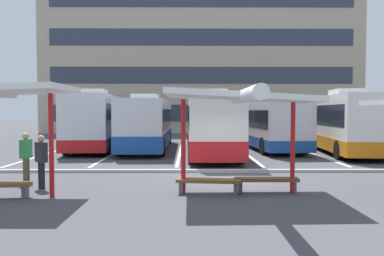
# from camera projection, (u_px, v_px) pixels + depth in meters

# --- Properties ---
(ground_plane) EXTENTS (160.00, 160.00, 0.00)m
(ground_plane) POSITION_uv_depth(u_px,v_px,m) (227.00, 179.00, 14.00)
(ground_plane) COLOR #47474C
(terminal_building) EXTENTS (36.17, 13.30, 19.40)m
(terminal_building) POSITION_uv_depth(u_px,v_px,m) (200.00, 65.00, 48.38)
(terminal_building) COLOR tan
(terminal_building) RESTS_ON ground
(coach_bus_0) EXTENTS (3.40, 10.71, 3.83)m
(coach_bus_0) POSITION_uv_depth(u_px,v_px,m) (97.00, 122.00, 25.19)
(coach_bus_0) COLOR silver
(coach_bus_0) RESTS_ON ground
(coach_bus_1) EXTENTS (2.74, 11.38, 3.52)m
(coach_bus_1) POSITION_uv_depth(u_px,v_px,m) (148.00, 125.00, 25.00)
(coach_bus_1) COLOR silver
(coach_bus_1) RESTS_ON ground
(coach_bus_2) EXTENTS (2.70, 12.49, 3.66)m
(coach_bus_2) POSITION_uv_depth(u_px,v_px,m) (210.00, 125.00, 22.51)
(coach_bus_2) COLOR silver
(coach_bus_2) RESTS_ON ground
(coach_bus_3) EXTENTS (3.19, 10.30, 3.46)m
(coach_bus_3) POSITION_uv_depth(u_px,v_px,m) (268.00, 125.00, 25.11)
(coach_bus_3) COLOR silver
(coach_bus_3) RESTS_ON ground
(coach_bus_4) EXTENTS (3.58, 11.58, 3.75)m
(coach_bus_4) POSITION_uv_depth(u_px,v_px,m) (339.00, 123.00, 23.43)
(coach_bus_4) COLOR silver
(coach_bus_4) RESTS_ON ground
(lane_stripe_0) EXTENTS (0.16, 14.00, 0.01)m
(lane_stripe_0) POSITION_uv_depth(u_px,v_px,m) (56.00, 151.00, 23.78)
(lane_stripe_0) COLOR white
(lane_stripe_0) RESTS_ON ground
(lane_stripe_1) EXTENTS (0.16, 14.00, 0.01)m
(lane_stripe_1) POSITION_uv_depth(u_px,v_px,m) (118.00, 151.00, 23.81)
(lane_stripe_1) COLOR white
(lane_stripe_1) RESTS_ON ground
(lane_stripe_2) EXTENTS (0.16, 14.00, 0.01)m
(lane_stripe_2) POSITION_uv_depth(u_px,v_px,m) (180.00, 151.00, 23.84)
(lane_stripe_2) COLOR white
(lane_stripe_2) RESTS_ON ground
(lane_stripe_3) EXTENTS (0.16, 14.00, 0.01)m
(lane_stripe_3) POSITION_uv_depth(u_px,v_px,m) (242.00, 151.00, 23.86)
(lane_stripe_3) COLOR white
(lane_stripe_3) RESTS_ON ground
(lane_stripe_4) EXTENTS (0.16, 14.00, 0.01)m
(lane_stripe_4) POSITION_uv_depth(u_px,v_px,m) (304.00, 151.00, 23.89)
(lane_stripe_4) COLOR white
(lane_stripe_4) RESTS_ON ground
(lane_stripe_5) EXTENTS (0.16, 14.00, 0.01)m
(lane_stripe_5) POSITION_uv_depth(u_px,v_px,m) (365.00, 151.00, 23.92)
(lane_stripe_5) COLOR white
(lane_stripe_5) RESTS_ON ground
(waiting_shelter_1) EXTENTS (4.32, 5.31, 3.13)m
(waiting_shelter_1) POSITION_uv_depth(u_px,v_px,m) (240.00, 98.00, 11.17)
(waiting_shelter_1) COLOR red
(waiting_shelter_1) RESTS_ON ground
(bench_1) EXTENTS (1.97, 0.64, 0.45)m
(bench_1) POSITION_uv_depth(u_px,v_px,m) (208.00, 183.00, 11.49)
(bench_1) COLOR brown
(bench_1) RESTS_ON ground
(bench_2) EXTENTS (1.95, 0.45, 0.45)m
(bench_2) POSITION_uv_depth(u_px,v_px,m) (267.00, 181.00, 11.70)
(bench_2) COLOR brown
(bench_2) RESTS_ON ground
(platform_kerb) EXTENTS (44.00, 0.24, 0.12)m
(platform_kerb) POSITION_uv_depth(u_px,v_px,m) (223.00, 171.00, 15.53)
(platform_kerb) COLOR #ADADA8
(platform_kerb) RESTS_ON ground
(waiting_passenger_2) EXTENTS (0.26, 0.52, 1.75)m
(waiting_passenger_2) POSITION_uv_depth(u_px,v_px,m) (26.00, 153.00, 13.25)
(waiting_passenger_2) COLOR brown
(waiting_passenger_2) RESTS_ON ground
(waiting_passenger_3) EXTENTS (0.51, 0.51, 1.73)m
(waiting_passenger_3) POSITION_uv_depth(u_px,v_px,m) (41.00, 157.00, 12.27)
(waiting_passenger_3) COLOR black
(waiting_passenger_3) RESTS_ON ground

